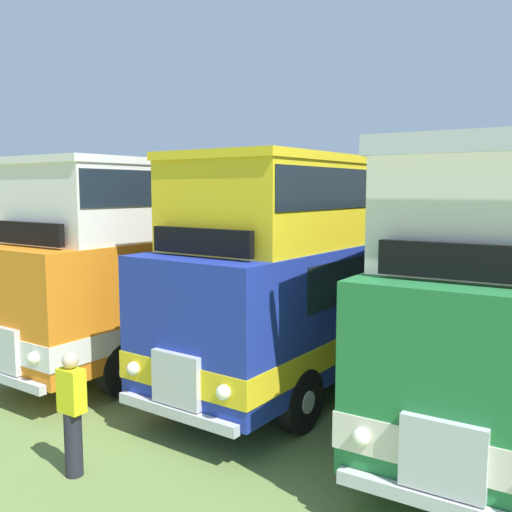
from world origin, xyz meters
TOP-DOWN VIEW (x-y plane):
  - bus_first_in_row at (-9.10, 0.03)m, footprint 2.89×11.51m
  - bus_second_in_row at (-5.46, 0.37)m, footprint 3.01×11.33m
  - marshal_person at (-6.40, -6.64)m, footprint 0.36×0.24m

SIDE VIEW (x-z plane):
  - marshal_person at x=-6.40m, z-range 0.02..1.75m
  - bus_second_in_row at x=-5.46m, z-range 0.23..4.72m
  - bus_first_in_row at x=-9.10m, z-range 0.23..4.72m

